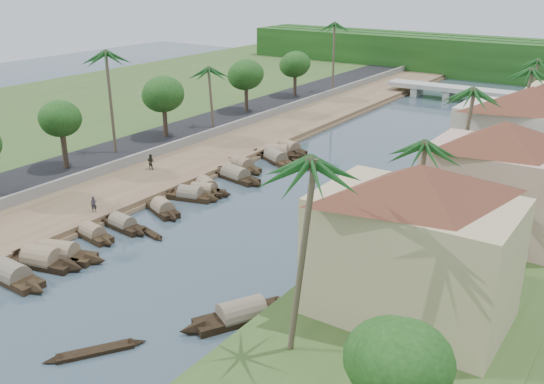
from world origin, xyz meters
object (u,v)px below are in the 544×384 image
Objects in this scene: bridge at (466,92)px; sampan_1 at (42,260)px; person_near at (94,204)px; sampan_0 at (11,275)px; building_near at (414,241)px.

bridge is 82.03m from sampan_1.
sampan_1 is 9.48m from person_near.
sampan_1 is 5.41× the size of person_near.
bridge is at bearing 41.73° from person_near.
person_near is at bearing 99.81° from sampan_1.
bridge is at bearing 86.15° from sampan_0.
building_near is at bearing -40.56° from person_near.
bridge reaches higher than sampan_1.
sampan_1 is at bearing -96.05° from bridge.
building_near is at bearing -75.61° from bridge.
bridge is at bearing 104.39° from building_near.
building_near is 29.27m from sampan_1.
bridge is 3.41× the size of sampan_1.
sampan_0 is at bearing -109.86° from person_near.
bridge is 73.98m from person_near.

